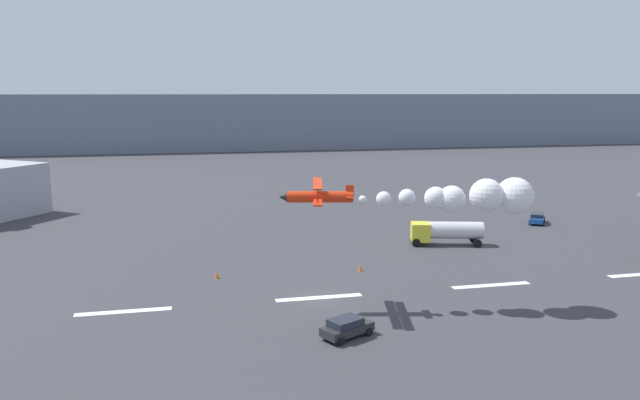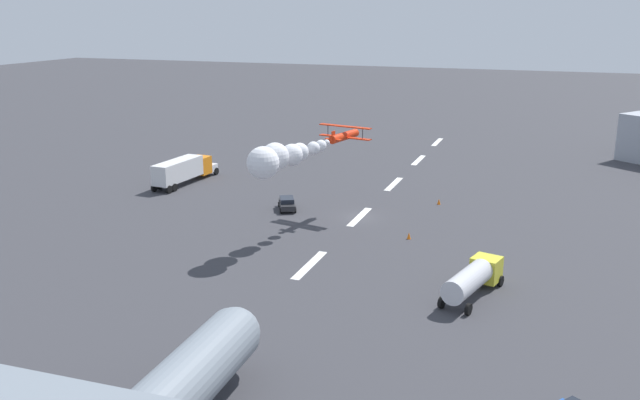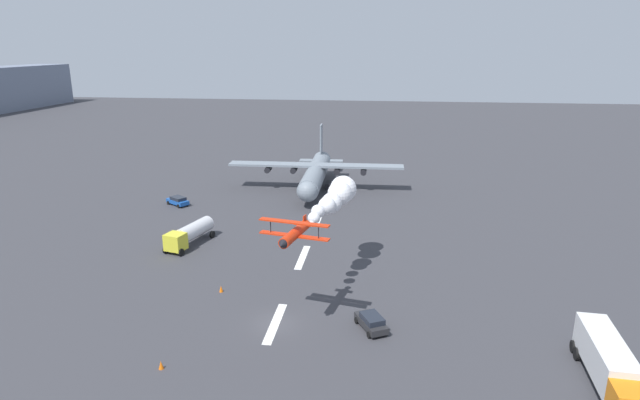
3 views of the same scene
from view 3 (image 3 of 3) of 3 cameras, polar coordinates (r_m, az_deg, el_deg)
The scene contains 12 objects.
ground_plane at distance 53.78m, azimuth -4.87°, elevation -13.14°, with size 440.00×440.00×0.00m, color #38383D.
runway_stripe_3 at distance 53.77m, azimuth -4.87°, elevation -13.13°, with size 8.00×0.90×0.01m, color white.
runway_stripe_4 at distance 68.87m, azimuth -1.90°, elevation -6.20°, with size 8.00×0.90×0.01m, color white.
runway_stripe_5 at distance 84.71m, azimuth -0.06°, elevation -1.80°, with size 8.00×0.90×0.01m, color white.
cargo_transport_plane at distance 99.00m, azimuth -0.53°, elevation 2.83°, with size 26.93×33.00×10.91m.
stunt_biplane_red at distance 60.45m, azimuth 1.61°, elevation 0.25°, with size 21.55×8.15×3.25m.
semi_truck_orange at distance 49.12m, azimuth 28.92°, elevation -15.58°, with size 13.20×3.73×3.70m.
fuel_tanker_truck at distance 74.40m, azimuth -13.95°, elevation -3.52°, with size 8.98×4.76×2.90m.
followme_car_yellow at distance 52.45m, azimuth 5.58°, elevation -12.96°, with size 4.50×3.50×1.52m.
airport_staff_sedan at distance 93.74m, azimuth -15.13°, elevation -0.07°, with size 3.98×4.63×1.52m.
traffic_cone_near at distance 48.78m, azimuth -16.81°, elevation -16.70°, with size 0.44×0.44×0.75m, color orange.
traffic_cone_far at distance 60.57m, azimuth -10.65°, elevation -9.41°, with size 0.44×0.44×0.75m, color orange.
Camera 3 is at (-45.67, -10.35, 26.44)m, focal length 29.59 mm.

